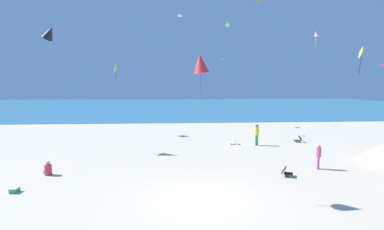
# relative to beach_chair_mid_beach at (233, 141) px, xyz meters

# --- Properties ---
(ground_plane) EXTENTS (120.00, 120.00, 0.00)m
(ground_plane) POSITION_rel_beach_chair_mid_beach_xyz_m (-3.92, -2.11, -0.25)
(ground_plane) COLOR beige
(ocean_water) EXTENTS (120.00, 60.00, 0.05)m
(ocean_water) POSITION_rel_beach_chair_mid_beach_xyz_m (-3.92, 44.12, -0.22)
(ocean_water) COLOR teal
(ocean_water) RESTS_ON ground_plane
(beach_chair_mid_beach) EXTENTS (0.64, 0.56, 0.55)m
(beach_chair_mid_beach) POSITION_rel_beach_chair_mid_beach_xyz_m (0.00, 0.00, 0.00)
(beach_chair_mid_beach) COLOR white
(beach_chair_mid_beach) RESTS_ON ground_plane
(beach_chair_far_left) EXTENTS (0.73, 0.62, 0.54)m
(beach_chair_far_left) POSITION_rel_beach_chair_mid_beach_xyz_m (6.01, 0.62, -0.02)
(beach_chair_far_left) COLOR black
(beach_chair_far_left) RESTS_ON ground_plane
(beach_chair_far_right) EXTENTS (0.77, 0.74, 0.55)m
(beach_chair_far_right) POSITION_rel_beach_chair_mid_beach_xyz_m (1.17, -8.99, 0.01)
(beach_chair_far_right) COLOR black
(beach_chair_far_right) RESTS_ON ground_plane
(cooler_box) EXTENTS (0.36, 0.46, 0.23)m
(cooler_box) POSITION_rel_beach_chair_mid_beach_xyz_m (-12.68, -10.53, -0.13)
(cooler_box) COLOR #339956
(cooler_box) RESTS_ON ground_plane
(person_0) EXTENTS (0.67, 0.72, 0.82)m
(person_0) POSITION_rel_beach_chair_mid_beach_xyz_m (-12.22, -7.81, 0.05)
(person_0) COLOR red
(person_0) RESTS_ON ground_plane
(person_1) EXTENTS (0.42, 0.42, 1.51)m
(person_1) POSITION_rel_beach_chair_mid_beach_xyz_m (3.64, -7.69, 0.62)
(person_1) COLOR #D8599E
(person_1) RESTS_ON ground_plane
(person_2) EXTENTS (0.50, 0.50, 1.76)m
(person_2) POSITION_rel_beach_chair_mid_beach_xyz_m (1.90, -0.52, 0.77)
(person_2) COLOR green
(person_2) RESTS_ON ground_plane
(kite_lime) EXTENTS (0.35, 1.02, 1.47)m
(kite_lime) POSITION_rel_beach_chair_mid_beach_xyz_m (-10.89, 6.34, 6.42)
(kite_lime) COLOR #99DB33
(kite_red) EXTENTS (0.86, 0.78, 1.76)m
(kite_red) POSITION_rel_beach_chair_mid_beach_xyz_m (-3.89, -11.44, 5.80)
(kite_red) COLOR red
(kite_yellow) EXTENTS (0.27, 0.67, 1.59)m
(kite_yellow) POSITION_rel_beach_chair_mid_beach_xyz_m (5.80, -7.89, 6.64)
(kite_yellow) COLOR yellow
(kite_pink) EXTENTS (0.55, 0.58, 1.36)m
(kite_pink) POSITION_rel_beach_chair_mid_beach_xyz_m (6.94, 0.06, 9.06)
(kite_pink) COLOR pink
(kite_orange) EXTENTS (0.48, 0.42, 1.25)m
(kite_orange) POSITION_rel_beach_chair_mid_beach_xyz_m (5.91, 13.61, 15.30)
(kite_orange) COLOR orange
(kite_white) EXTENTS (0.84, 0.85, 1.12)m
(kite_white) POSITION_rel_beach_chair_mid_beach_xyz_m (-4.17, 13.38, 13.38)
(kite_white) COLOR white
(kite_teal) EXTENTS (0.41, 0.44, 0.75)m
(kite_teal) POSITION_rel_beach_chair_mid_beach_xyz_m (0.03, 6.02, 7.43)
(kite_teal) COLOR #1EADAD
(kite_black) EXTENTS (1.47, 1.24, 2.11)m
(kite_black) POSITION_rel_beach_chair_mid_beach_xyz_m (-14.56, -0.58, 8.81)
(kite_black) COLOR black
(kite_green) EXTENTS (0.61, 0.57, 1.72)m
(kite_green) POSITION_rel_beach_chair_mid_beach_xyz_m (2.15, 14.94, 12.51)
(kite_green) COLOR green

